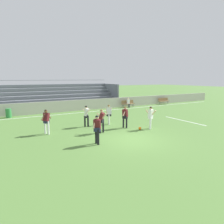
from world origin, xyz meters
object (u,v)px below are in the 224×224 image
(player_dark_on_ball, at_px, (102,119))
(player_dark_wide_right, at_px, (125,115))
(bench_near_wall_gap, at_px, (164,100))
(bench_near_bin, at_px, (128,103))
(soccer_ball, at_px, (140,128))
(player_white_pressing_high, at_px, (109,113))
(player_white_trailing_run, at_px, (86,114))
(bleacher_stand, at_px, (51,96))
(player_dark_overlapping, at_px, (46,120))
(player_white_challenging, at_px, (151,116))
(trash_bin, at_px, (9,113))
(spectator_seated, at_px, (128,102))
(player_dark_dropping_back, at_px, (97,127))

(player_dark_on_ball, bearing_deg, player_dark_wide_right, 9.29)
(player_dark_wide_right, bearing_deg, bench_near_wall_gap, 35.44)
(bench_near_bin, height_order, soccer_ball, bench_near_bin)
(player_dark_wide_right, bearing_deg, player_dark_on_ball, -170.71)
(player_white_pressing_high, height_order, player_white_trailing_run, player_white_trailing_run)
(bleacher_stand, bearing_deg, player_dark_overlapping, -104.78)
(player_white_challenging, distance_m, player_white_trailing_run, 4.88)
(bench_near_bin, bearing_deg, trash_bin, -179.53)
(bench_near_wall_gap, distance_m, player_dark_on_ball, 17.54)
(bench_near_wall_gap, distance_m, soccer_ball, 15.68)
(bench_near_wall_gap, xyz_separation_m, bench_near_bin, (-6.26, 0.00, 0.00))
(player_white_trailing_run, bearing_deg, bench_near_wall_gap, 25.54)
(bleacher_stand, xyz_separation_m, player_dark_on_ball, (0.36, -12.91, -0.57))
(soccer_ball, bearing_deg, player_white_pressing_high, 112.28)
(player_white_trailing_run, bearing_deg, bench_near_bin, 39.32)
(bench_near_wall_gap, relative_size, player_white_pressing_high, 1.12)
(player_dark_wide_right, height_order, soccer_ball, player_dark_wide_right)
(player_white_challenging, xyz_separation_m, player_dark_overlapping, (-7.00, 2.35, 0.00))
(player_dark_overlapping, bearing_deg, player_dark_wide_right, -12.22)
(soccer_ball, bearing_deg, player_white_trailing_run, 136.30)
(spectator_seated, distance_m, player_white_pressing_high, 9.99)
(soccer_ball, bearing_deg, bench_near_bin, 60.11)
(player_dark_overlapping, bearing_deg, player_dark_dropping_back, -60.38)
(player_dark_wide_right, bearing_deg, bleacher_stand, 101.32)
(bleacher_stand, xyz_separation_m, trash_bin, (-4.90, -3.65, -1.11))
(bench_near_wall_gap, relative_size, player_dark_overlapping, 1.07)
(player_dark_overlapping, bearing_deg, bench_near_bin, 33.29)
(bench_near_bin, height_order, player_white_challenging, player_white_challenging)
(player_dark_wide_right, bearing_deg, player_white_pressing_high, 105.86)
(bleacher_stand, height_order, spectator_seated, bleacher_stand)
(player_dark_wide_right, xyz_separation_m, player_white_pressing_high, (-0.47, 1.66, -0.03))
(player_white_pressing_high, xyz_separation_m, player_white_trailing_run, (-1.89, 0.17, 0.02))
(bleacher_stand, distance_m, player_white_trailing_run, 10.73)
(player_dark_dropping_back, relative_size, soccer_ball, 7.60)
(bench_near_wall_gap, bearing_deg, bleacher_stand, 166.88)
(bench_near_bin, relative_size, player_white_pressing_high, 1.12)
(player_dark_dropping_back, distance_m, player_dark_on_ball, 2.42)
(bleacher_stand, height_order, bench_near_wall_gap, bleacher_stand)
(player_dark_overlapping, bearing_deg, player_white_pressing_high, 5.34)
(bench_near_bin, distance_m, player_dark_overlapping, 14.26)
(trash_bin, relative_size, soccer_ball, 3.94)
(bench_near_bin, relative_size, trash_bin, 2.08)
(player_white_pressing_high, bearing_deg, player_dark_wide_right, -74.14)
(player_dark_wide_right, bearing_deg, player_dark_overlapping, 167.78)
(spectator_seated, xyz_separation_m, player_dark_dropping_back, (-9.88, -11.29, 0.29))
(bleacher_stand, xyz_separation_m, player_white_trailing_run, (0.15, -10.72, -0.57))
(player_dark_overlapping, bearing_deg, player_white_trailing_run, 11.54)
(player_white_pressing_high, height_order, soccer_ball, player_white_pressing_high)
(bleacher_stand, relative_size, soccer_ball, 76.80)
(player_white_pressing_high, distance_m, soccer_ball, 3.03)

